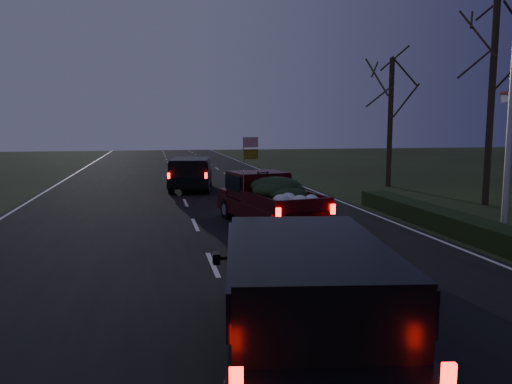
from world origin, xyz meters
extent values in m
plane|color=black|center=(0.00, 0.00, 0.00)|extent=(120.00, 120.00, 0.00)
cube|color=black|center=(0.00, 0.00, 0.01)|extent=(14.00, 120.00, 0.02)
cube|color=black|center=(7.80, 3.00, 0.30)|extent=(1.00, 10.00, 0.60)
cylinder|color=black|center=(12.50, 7.00, 4.25)|extent=(0.28, 0.28, 8.50)
cylinder|color=black|center=(11.50, 14.00, 3.50)|extent=(0.28, 0.28, 7.00)
cube|color=#3C080D|center=(2.38, 4.38, 0.58)|extent=(2.83, 5.14, 0.53)
cube|color=#3C080D|center=(2.21, 5.24, 1.31)|extent=(2.06, 1.87, 0.87)
cube|color=black|center=(2.21, 5.24, 1.41)|extent=(2.14, 1.79, 0.53)
cube|color=#3C080D|center=(2.62, 3.14, 0.87)|extent=(2.28, 3.01, 0.06)
ellipsoid|color=black|center=(2.57, 3.62, 1.31)|extent=(1.86, 2.01, 0.58)
cylinder|color=gray|center=(1.52, 4.21, 1.99)|extent=(0.03, 0.03, 1.94)
cube|color=red|center=(1.78, 4.26, 2.80)|extent=(0.50, 0.12, 0.33)
cube|color=gold|center=(1.78, 4.26, 2.41)|extent=(0.50, 0.12, 0.33)
cube|color=black|center=(0.61, 14.54, 0.61)|extent=(2.66, 4.96, 0.59)
cube|color=black|center=(0.57, 14.29, 1.28)|extent=(2.35, 3.68, 0.79)
cube|color=black|center=(0.57, 14.29, 1.36)|extent=(2.43, 3.60, 0.47)
cube|color=black|center=(0.67, -5.17, 0.65)|extent=(2.89, 5.34, 0.63)
cube|color=black|center=(0.62, -5.43, 1.37)|extent=(2.54, 3.96, 0.84)
cube|color=black|center=(0.62, -5.43, 1.46)|extent=(2.63, 3.88, 0.51)
cube|color=black|center=(-0.40, -3.99, 1.25)|extent=(0.14, 0.25, 0.17)
camera|label=1|loc=(-1.34, -11.59, 3.30)|focal=35.00mm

